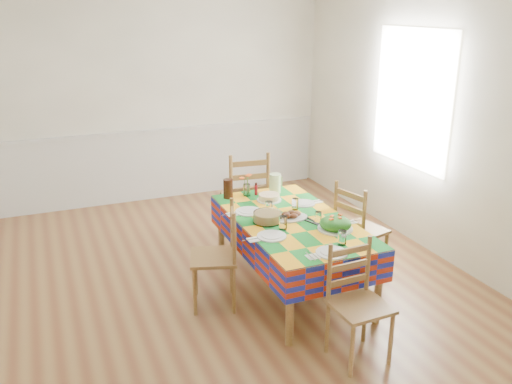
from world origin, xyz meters
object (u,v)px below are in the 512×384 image
chair_right (358,231)px  chair_far (246,198)px  green_pitcher (275,183)px  meat_platter (291,216)px  chair_left (218,257)px  dining_table (292,227)px  chair_near (357,303)px  tea_pitcher (228,189)px

chair_right → chair_far: bearing=17.7°
green_pitcher → chair_right: bearing=-53.6°
green_pitcher → chair_right: (0.52, -0.71, -0.31)m
meat_platter → chair_left: bearing=-177.4°
chair_far → chair_left: (-0.67, -1.07, -0.06)m
chair_far → dining_table: bearing=97.3°
meat_platter → chair_far: 1.06m
green_pitcher → chair_far: bearing=113.7°
chair_near → chair_left: 1.25m
green_pitcher → chair_far: (-0.16, 0.37, -0.26)m
meat_platter → chair_near: bearing=-90.2°
meat_platter → chair_left: 0.72m
dining_table → meat_platter: (0.00, 0.02, 0.09)m
green_pitcher → chair_far: chair_far is taller
meat_platter → dining_table: bearing=-96.5°
meat_platter → chair_left: size_ratio=0.33×
green_pitcher → tea_pitcher: bearing=176.7°
chair_left → meat_platter: bearing=109.7°
meat_platter → green_pitcher: (0.15, 0.68, 0.07)m
green_pitcher → meat_platter: bearing=-102.8°
meat_platter → chair_right: (0.67, -0.03, -0.24)m
dining_table → meat_platter: meat_platter is taller
chair_right → tea_pitcher: bearing=39.0°
dining_table → chair_near: chair_near is taller
green_pitcher → chair_right: size_ratio=0.21×
chair_left → chair_right: 1.35m
tea_pitcher → dining_table: bearing=-65.9°
green_pitcher → chair_near: chair_near is taller
chair_far → chair_right: chair_far is taller
green_pitcher → chair_right: 0.93m
meat_platter → chair_near: size_ratio=0.34×
green_pitcher → chair_left: size_ratio=0.21×
chair_far → chair_right: bearing=129.4°
dining_table → tea_pitcher: 0.81m
dining_table → chair_right: size_ratio=1.87×
chair_near → chair_left: (-0.68, 1.06, 0.01)m
chair_right → chair_left: bearing=75.3°
tea_pitcher → chair_near: size_ratio=0.21×
green_pitcher → chair_far: 0.48m
chair_far → meat_platter: bearing=97.5°
chair_far → chair_near: bearing=97.1°
tea_pitcher → chair_left: 0.88m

